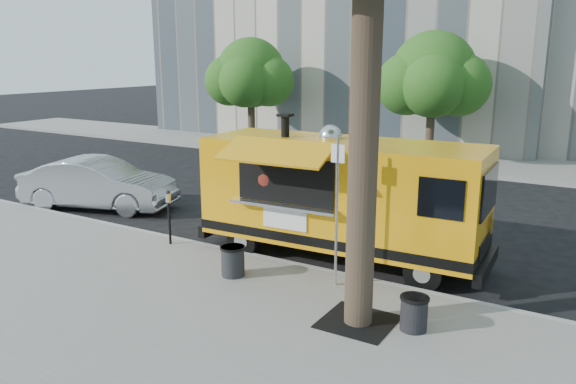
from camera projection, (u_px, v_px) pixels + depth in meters
name	position (u px, v px, depth m)	size (l,w,h in m)	color
ground	(305.00, 255.00, 13.28)	(120.00, 120.00, 0.00)	black
sidewalk	(195.00, 318.00, 9.93)	(60.00, 6.00, 0.15)	gray
curb	(285.00, 264.00, 12.49)	(60.00, 0.14, 0.16)	#999993
far_sidewalk	(456.00, 162.00, 24.52)	(60.00, 5.00, 0.15)	gray
tree_well	(358.00, 322.00, 9.61)	(1.20, 1.20, 0.02)	black
far_tree_a	(251.00, 73.00, 27.64)	(3.42, 3.42, 5.36)	#33261C
far_tree_b	(433.00, 75.00, 23.47)	(3.60, 3.60, 5.50)	#33261C
sign_post	(337.00, 202.00, 10.78)	(0.28, 0.06, 3.00)	silver
parking_meter	(169.00, 211.00, 13.43)	(0.11, 0.11, 1.33)	black
food_truck	(340.00, 195.00, 12.67)	(6.71, 3.28, 3.27)	#F5A20C
sedan	(99.00, 184.00, 17.19)	(1.64, 4.71, 1.55)	#A0A2A7
trash_bin_left	(233.00, 260.00, 11.58)	(0.52, 0.52, 0.63)	black
trash_bin_right	(414.00, 312.00, 9.28)	(0.49, 0.49, 0.59)	black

